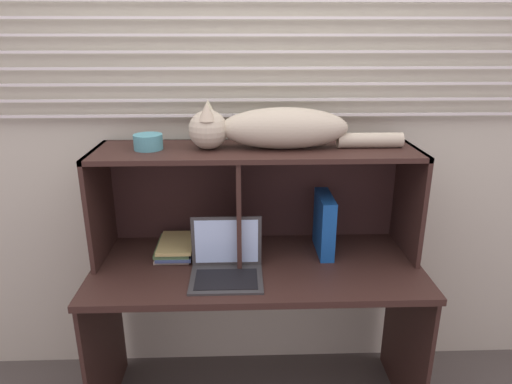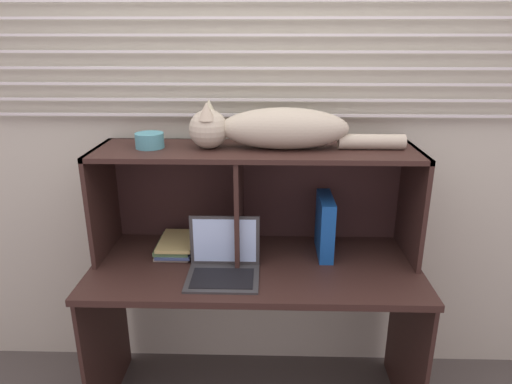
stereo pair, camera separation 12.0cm
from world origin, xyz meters
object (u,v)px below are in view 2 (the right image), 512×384
Objects in this scene: book_stack at (176,245)px; cat at (272,129)px; binder_upright at (325,226)px; laptop at (223,264)px; small_basket at (150,140)px.

cat is at bearing 0.13° from book_stack.
binder_upright is (0.25, 0.00, -0.45)m from cat.
small_basket reaches higher than laptop.
small_basket is at bearing 180.00° from cat.
cat is 0.72m from book_stack.
binder_upright reaches higher than laptop.
binder_upright is (0.45, 0.21, 0.09)m from laptop.
laptop is at bearing -133.28° from cat.
laptop reaches higher than book_stack.
small_basket is (-0.34, 0.21, 0.49)m from laptop.
cat reaches higher than book_stack.
small_basket is at bearing 180.00° from binder_upright.
laptop is 0.33m from book_stack.
binder_upright is 1.09× the size of book_stack.
cat reaches higher than small_basket.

